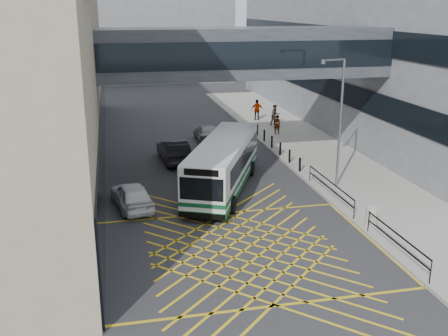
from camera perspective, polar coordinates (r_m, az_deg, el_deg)
ground at (r=23.21m, az=2.12°, el=-9.02°), size 120.00×120.00×0.00m
building_right at (r=52.95m, az=22.13°, el=15.72°), size 24.09×44.00×20.00m
building_far at (r=80.23m, az=-10.32°, el=16.03°), size 28.00×16.00×18.00m
skybridge at (r=33.31m, az=2.18°, el=12.45°), size 20.00×4.10×3.00m
pavement at (r=39.26m, az=9.48°, el=1.94°), size 6.00×54.00×0.16m
box_junction at (r=23.20m, az=2.12°, el=-9.01°), size 12.00×9.00×0.01m
bus at (r=30.16m, az=-0.03°, el=0.47°), size 6.42×10.52×2.93m
car_white at (r=28.09m, az=-10.01°, el=-2.92°), size 2.66×4.74×1.42m
car_dark at (r=36.09m, az=-5.47°, el=1.88°), size 2.36×5.06×1.54m
car_silver at (r=41.42m, az=-1.80°, el=3.85°), size 2.07×4.56×1.40m
street_lamp at (r=30.28m, az=12.35°, el=5.58°), size 1.66×0.65×7.37m
litter_bin at (r=26.16m, az=15.74°, el=-5.07°), size 0.54×0.54×0.93m
kerb_railings at (r=26.43m, az=14.23°, el=-4.12°), size 0.05×12.54×1.00m
bollards at (r=38.22m, az=5.68°, el=2.50°), size 0.14×10.14×0.90m
pedestrian_a at (r=43.38m, az=5.78°, el=4.73°), size 0.67×0.50×1.59m
pedestrian_b at (r=46.63m, az=5.59°, el=5.76°), size 0.99×0.73×1.82m
pedestrian_c at (r=48.68m, az=3.62°, el=6.33°), size 1.20×0.74×1.89m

